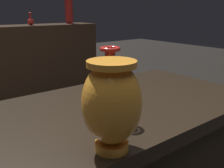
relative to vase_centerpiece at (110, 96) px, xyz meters
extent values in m
cube|color=black|center=(0.08, 0.08, -0.10)|extent=(1.20, 0.64, 0.05)
sphere|color=red|center=(0.00, 0.00, -0.02)|extent=(0.12, 0.12, 0.12)
cylinder|color=red|center=(0.00, 0.00, 0.10)|extent=(0.03, 0.03, 0.13)
torus|color=red|center=(0.00, 0.00, 0.16)|extent=(0.07, 0.07, 0.01)
cylinder|color=orange|center=(-0.14, -0.18, -0.06)|extent=(0.09, 0.09, 0.02)
ellipsoid|color=orange|center=(-0.14, -0.18, 0.06)|extent=(0.15, 0.15, 0.22)
cylinder|color=orange|center=(-0.14, -0.18, 0.16)|extent=(0.12, 0.12, 0.02)
cone|color=red|center=(1.12, 2.28, 0.13)|extent=(0.11, 0.11, 0.02)
cylinder|color=red|center=(1.12, 2.28, 0.31)|extent=(0.10, 0.10, 0.34)
sphere|color=red|center=(0.60, 2.23, 0.15)|extent=(0.07, 0.07, 0.07)
cylinder|color=red|center=(0.60, 2.23, 0.22)|extent=(0.02, 0.02, 0.07)
torus|color=red|center=(0.60, 2.23, 0.25)|extent=(0.04, 0.04, 0.01)
camera|label=1|loc=(-0.51, -0.67, 0.28)|focal=41.46mm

